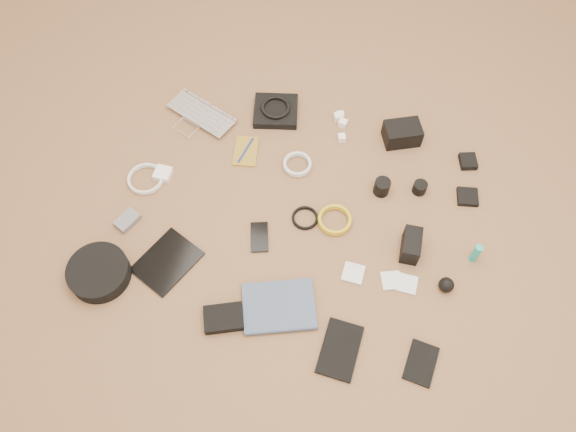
% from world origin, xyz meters
% --- Properties ---
extents(laptop, '(0.35, 0.30, 0.02)m').
position_xyz_m(laptop, '(-0.50, 0.33, 0.01)').
color(laptop, silver).
rests_on(laptop, ground).
extents(headphone_pouch, '(0.21, 0.21, 0.03)m').
position_xyz_m(headphone_pouch, '(-0.19, 0.46, 0.02)').
color(headphone_pouch, black).
rests_on(headphone_pouch, ground).
extents(headphones, '(0.16, 0.16, 0.02)m').
position_xyz_m(headphones, '(-0.19, 0.46, 0.04)').
color(headphones, black).
rests_on(headphones, headphone_pouch).
extents(charger_a, '(0.04, 0.04, 0.03)m').
position_xyz_m(charger_a, '(0.07, 0.50, 0.01)').
color(charger_a, white).
rests_on(charger_a, ground).
extents(charger_b, '(0.04, 0.04, 0.03)m').
position_xyz_m(charger_b, '(0.08, 0.51, 0.01)').
color(charger_b, white).
rests_on(charger_b, ground).
extents(charger_c, '(0.04, 0.04, 0.03)m').
position_xyz_m(charger_c, '(0.10, 0.47, 0.01)').
color(charger_c, white).
rests_on(charger_c, ground).
extents(charger_d, '(0.04, 0.04, 0.03)m').
position_xyz_m(charger_d, '(0.11, 0.40, 0.01)').
color(charger_d, white).
rests_on(charger_d, ground).
extents(dslr_camera, '(0.17, 0.15, 0.08)m').
position_xyz_m(dslr_camera, '(0.34, 0.46, 0.04)').
color(dslr_camera, black).
rests_on(dslr_camera, ground).
extents(lens_pouch, '(0.08, 0.09, 0.03)m').
position_xyz_m(lens_pouch, '(0.62, 0.41, 0.01)').
color(lens_pouch, black).
rests_on(lens_pouch, ground).
extents(notebook_olive, '(0.12, 0.16, 0.01)m').
position_xyz_m(notebook_olive, '(-0.25, 0.24, 0.00)').
color(notebook_olive, olive).
rests_on(notebook_olive, ground).
extents(pen_blue, '(0.03, 0.13, 0.01)m').
position_xyz_m(pen_blue, '(-0.25, 0.24, 0.01)').
color(pen_blue, '#122797').
rests_on(pen_blue, notebook_olive).
extents(cable_white_a, '(0.15, 0.15, 0.01)m').
position_xyz_m(cable_white_a, '(-0.03, 0.23, 0.01)').
color(cable_white_a, silver).
rests_on(cable_white_a, ground).
extents(lens_a, '(0.07, 0.07, 0.07)m').
position_xyz_m(lens_a, '(0.31, 0.19, 0.03)').
color(lens_a, black).
rests_on(lens_a, ground).
extents(lens_b, '(0.06, 0.06, 0.05)m').
position_xyz_m(lens_b, '(0.45, 0.23, 0.02)').
color(lens_b, black).
rests_on(lens_b, ground).
extents(card_reader, '(0.09, 0.09, 0.02)m').
position_xyz_m(card_reader, '(0.64, 0.25, 0.01)').
color(card_reader, black).
rests_on(card_reader, ground).
extents(power_brick, '(0.06, 0.06, 0.03)m').
position_xyz_m(power_brick, '(-0.53, 0.05, 0.01)').
color(power_brick, white).
rests_on(power_brick, ground).
extents(cable_white_b, '(0.17, 0.17, 0.01)m').
position_xyz_m(cable_white_b, '(-0.59, 0.01, 0.01)').
color(cable_white_b, silver).
rests_on(cable_white_b, ground).
extents(cable_black, '(0.10, 0.10, 0.01)m').
position_xyz_m(cable_black, '(0.05, -0.00, 0.00)').
color(cable_black, black).
rests_on(cable_black, ground).
extents(cable_yellow, '(0.13, 0.13, 0.01)m').
position_xyz_m(cable_yellow, '(0.16, 0.02, 0.01)').
color(cable_yellow, gold).
rests_on(cable_yellow, ground).
extents(flash, '(0.07, 0.12, 0.09)m').
position_xyz_m(flash, '(0.46, -0.03, 0.04)').
color(flash, black).
rests_on(flash, ground).
extents(lens_cleaner, '(0.03, 0.03, 0.09)m').
position_xyz_m(lens_cleaner, '(0.68, -0.01, 0.05)').
color(lens_cleaner, '#19A799').
rests_on(lens_cleaner, ground).
extents(battery_charger, '(0.09, 0.11, 0.03)m').
position_xyz_m(battery_charger, '(-0.59, -0.18, 0.01)').
color(battery_charger, slate).
rests_on(battery_charger, ground).
extents(tablet, '(0.25, 0.27, 0.01)m').
position_xyz_m(tablet, '(-0.39, -0.30, 0.00)').
color(tablet, black).
rests_on(tablet, ground).
extents(phone, '(0.10, 0.14, 0.01)m').
position_xyz_m(phone, '(-0.09, -0.12, 0.00)').
color(phone, black).
rests_on(phone, ground).
extents(filter_case_left, '(0.08, 0.08, 0.01)m').
position_xyz_m(filter_case_left, '(0.28, -0.18, 0.01)').
color(filter_case_left, silver).
rests_on(filter_case_left, ground).
extents(filter_case_mid, '(0.09, 0.09, 0.01)m').
position_xyz_m(filter_case_mid, '(0.41, -0.17, 0.00)').
color(filter_case_mid, silver).
rests_on(filter_case_mid, ground).
extents(filter_case_right, '(0.07, 0.07, 0.01)m').
position_xyz_m(filter_case_right, '(0.47, -0.17, 0.00)').
color(filter_case_right, silver).
rests_on(filter_case_right, ground).
extents(air_blower, '(0.06, 0.06, 0.05)m').
position_xyz_m(air_blower, '(0.60, -0.15, 0.03)').
color(air_blower, black).
rests_on(air_blower, ground).
extents(headphone_case, '(0.22, 0.22, 0.06)m').
position_xyz_m(headphone_case, '(-0.60, -0.41, 0.03)').
color(headphone_case, black).
rests_on(headphone_case, ground).
extents(drive_case, '(0.16, 0.14, 0.03)m').
position_xyz_m(drive_case, '(-0.12, -0.46, 0.02)').
color(drive_case, black).
rests_on(drive_case, ground).
extents(paperback, '(0.30, 0.26, 0.02)m').
position_xyz_m(paperback, '(0.08, -0.45, 0.01)').
color(paperback, '#3F4E6A').
rests_on(paperback, ground).
extents(notebook_black_a, '(0.13, 0.20, 0.01)m').
position_xyz_m(notebook_black_a, '(0.29, -0.46, 0.01)').
color(notebook_black_a, black).
rests_on(notebook_black_a, ground).
extents(notebook_black_b, '(0.11, 0.15, 0.01)m').
position_xyz_m(notebook_black_b, '(0.56, -0.44, 0.01)').
color(notebook_black_b, black).
rests_on(notebook_black_b, ground).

